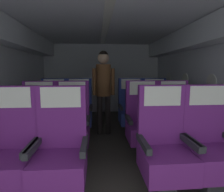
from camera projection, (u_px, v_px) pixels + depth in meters
ground at (107, 149)px, 2.95m from camera, size 3.68×5.74×0.02m
fuselage_shell at (106, 55)px, 3.00m from camera, size 3.56×5.39×2.09m
seat_a_left_window at (10, 153)px, 1.71m from camera, size 0.51×0.50×1.10m
seat_a_left_aisle at (61, 153)px, 1.73m from camera, size 0.51×0.50×1.10m
seat_a_right_aisle at (209, 147)px, 1.86m from camera, size 0.51×0.50×1.10m
seat_a_right_window at (164, 149)px, 1.82m from camera, size 0.51×0.50×1.10m
seat_b_left_window at (39, 126)px, 2.58m from camera, size 0.51×0.50×1.10m
seat_b_left_aisle at (72, 125)px, 2.61m from camera, size 0.51×0.50×1.10m
seat_b_right_aisle at (174, 123)px, 2.72m from camera, size 0.51×0.50×1.10m
seat_b_right_window at (143, 124)px, 2.68m from camera, size 0.51×0.50×1.10m
seat_c_left_window at (54, 112)px, 3.44m from camera, size 0.51×0.50×1.10m
seat_c_left_aisle at (79, 112)px, 3.49m from camera, size 0.51×0.50×1.10m
seat_c_right_aisle at (155, 110)px, 3.59m from camera, size 0.51×0.50×1.10m
seat_c_right_window at (131, 111)px, 3.57m from camera, size 0.51×0.50×1.10m
flight_attendant at (104, 84)px, 3.49m from camera, size 0.43×0.28×1.63m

